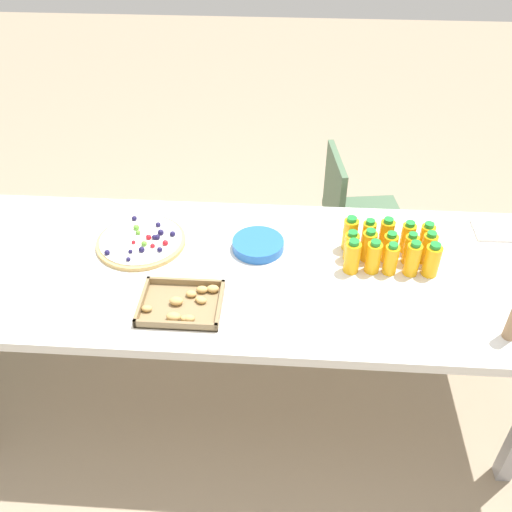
# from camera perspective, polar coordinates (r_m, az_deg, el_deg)

# --- Properties ---
(ground_plane) EXTENTS (12.00, 12.00, 0.00)m
(ground_plane) POSITION_cam_1_polar(r_m,az_deg,el_deg) (2.74, -1.24, -13.30)
(ground_plane) COLOR gray
(party_table) EXTENTS (2.36, 0.90, 0.75)m
(party_table) POSITION_cam_1_polar(r_m,az_deg,el_deg) (2.23, -1.48, -2.37)
(party_table) COLOR silver
(party_table) RESTS_ON ground_plane
(chair_near_left) EXTENTS (0.45, 0.45, 0.83)m
(chair_near_left) POSITION_cam_1_polar(r_m,az_deg,el_deg) (2.98, 9.95, 4.37)
(chair_near_left) COLOR #4C6B4C
(chair_near_left) RESTS_ON ground_plane
(juice_bottle_0) EXTENTS (0.06, 0.06, 0.14)m
(juice_bottle_0) POSITION_cam_1_polar(r_m,az_deg,el_deg) (2.34, 16.98, 1.77)
(juice_bottle_0) COLOR #FAAF14
(juice_bottle_0) RESTS_ON party_table
(juice_bottle_1) EXTENTS (0.06, 0.06, 0.14)m
(juice_bottle_1) POSITION_cam_1_polar(r_m,az_deg,el_deg) (2.32, 15.20, 1.87)
(juice_bottle_1) COLOR #FAAD14
(juice_bottle_1) RESTS_ON party_table
(juice_bottle_2) EXTENTS (0.06, 0.06, 0.15)m
(juice_bottle_2) POSITION_cam_1_polar(r_m,az_deg,el_deg) (2.31, 13.14, 2.14)
(juice_bottle_2) COLOR #FAAB14
(juice_bottle_2) RESTS_ON party_table
(juice_bottle_3) EXTENTS (0.05, 0.05, 0.14)m
(juice_bottle_3) POSITION_cam_1_polar(r_m,az_deg,el_deg) (2.29, 11.38, 2.08)
(juice_bottle_3) COLOR #F9AF14
(juice_bottle_3) RESTS_ON party_table
(juice_bottle_4) EXTENTS (0.06, 0.06, 0.15)m
(juice_bottle_4) POSITION_cam_1_polar(r_m,az_deg,el_deg) (2.28, 9.57, 2.24)
(juice_bottle_4) COLOR #F9AD14
(juice_bottle_4) RESTS_ON party_table
(juice_bottle_5) EXTENTS (0.06, 0.06, 0.14)m
(juice_bottle_5) POSITION_cam_1_polar(r_m,az_deg,el_deg) (2.28, 17.18, 0.76)
(juice_bottle_5) COLOR #F9AE14
(juice_bottle_5) RESTS_ON party_table
(juice_bottle_6) EXTENTS (0.05, 0.05, 0.14)m
(juice_bottle_6) POSITION_cam_1_polar(r_m,az_deg,el_deg) (2.26, 15.45, 0.72)
(juice_bottle_6) COLOR #FAAD14
(juice_bottle_6) RESTS_ON party_table
(juice_bottle_7) EXTENTS (0.06, 0.06, 0.13)m
(juice_bottle_7) POSITION_cam_1_polar(r_m,az_deg,el_deg) (2.25, 13.47, 0.84)
(juice_bottle_7) COLOR #FAAE14
(juice_bottle_7) RESTS_ON party_table
(juice_bottle_8) EXTENTS (0.06, 0.06, 0.14)m
(juice_bottle_8) POSITION_cam_1_polar(r_m,az_deg,el_deg) (2.24, 11.43, 1.05)
(juice_bottle_8) COLOR #F9AE14
(juice_bottle_8) RESTS_ON party_table
(juice_bottle_9) EXTENTS (0.06, 0.06, 0.13)m
(juice_bottle_9) POSITION_cam_1_polar(r_m,az_deg,el_deg) (2.23, 9.68, 0.99)
(juice_bottle_9) COLOR #F9AD14
(juice_bottle_9) RESTS_ON party_table
(juice_bottle_10) EXTENTS (0.06, 0.06, 0.14)m
(juice_bottle_10) POSITION_cam_1_polar(r_m,az_deg,el_deg) (2.22, 17.50, -0.40)
(juice_bottle_10) COLOR #F9AE14
(juice_bottle_10) RESTS_ON party_table
(juice_bottle_11) EXTENTS (0.06, 0.06, 0.15)m
(juice_bottle_11) POSITION_cam_1_polar(r_m,az_deg,el_deg) (2.20, 15.68, -0.28)
(juice_bottle_11) COLOR #F9AC14
(juice_bottle_11) RESTS_ON party_table
(juice_bottle_12) EXTENTS (0.05, 0.05, 0.14)m
(juice_bottle_12) POSITION_cam_1_polar(r_m,az_deg,el_deg) (2.19, 13.59, -0.31)
(juice_bottle_12) COLOR #FAAC14
(juice_bottle_12) RESTS_ON party_table
(juice_bottle_13) EXTENTS (0.06, 0.06, 0.14)m
(juice_bottle_13) POSITION_cam_1_polar(r_m,az_deg,el_deg) (2.18, 11.88, -0.10)
(juice_bottle_13) COLOR #FAAD14
(juice_bottle_13) RESTS_ON party_table
(juice_bottle_14) EXTENTS (0.06, 0.06, 0.15)m
(juice_bottle_14) POSITION_cam_1_polar(r_m,az_deg,el_deg) (2.17, 9.78, -0.07)
(juice_bottle_14) COLOR #F9AC14
(juice_bottle_14) RESTS_ON party_table
(fruit_pizza) EXTENTS (0.37, 0.37, 0.05)m
(fruit_pizza) POSITION_cam_1_polar(r_m,az_deg,el_deg) (2.35, -11.60, 1.50)
(fruit_pizza) COLOR tan
(fruit_pizza) RESTS_ON party_table
(snack_tray) EXTENTS (0.29, 0.24, 0.04)m
(snack_tray) POSITION_cam_1_polar(r_m,az_deg,el_deg) (2.04, -7.50, -4.89)
(snack_tray) COLOR olive
(snack_tray) RESTS_ON party_table
(plate_stack) EXTENTS (0.21, 0.21, 0.04)m
(plate_stack) POSITION_cam_1_polar(r_m,az_deg,el_deg) (2.27, 0.21, 1.16)
(plate_stack) COLOR blue
(plate_stack) RESTS_ON party_table
(napkin_stack) EXTENTS (0.15, 0.15, 0.01)m
(napkin_stack) POSITION_cam_1_polar(r_m,az_deg,el_deg) (2.58, 22.91, 2.41)
(napkin_stack) COLOR white
(napkin_stack) RESTS_ON party_table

